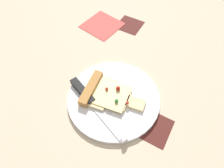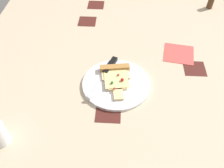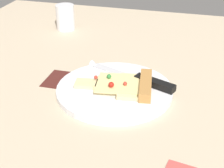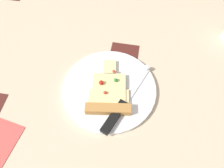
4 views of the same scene
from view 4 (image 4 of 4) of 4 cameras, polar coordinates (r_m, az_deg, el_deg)
The scene contains 4 objects.
ground_plane at distance 60.13cm, azimuth -5.53°, elevation -7.49°, with size 136.46×136.46×3.00cm.
plate at distance 60.68cm, azimuth -0.77°, elevation -1.33°, with size 26.71×26.71×1.29cm, color silver.
pizza_slice at distance 58.18cm, azimuth -0.89°, elevation -2.86°, with size 18.35×12.44×2.57cm.
knife at distance 57.22cm, azimuth 2.99°, elevation -5.31°, with size 23.02×11.00×2.45cm.
Camera 4 is at (-22.11, -9.76, 53.57)cm, focal length 34.04 mm.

